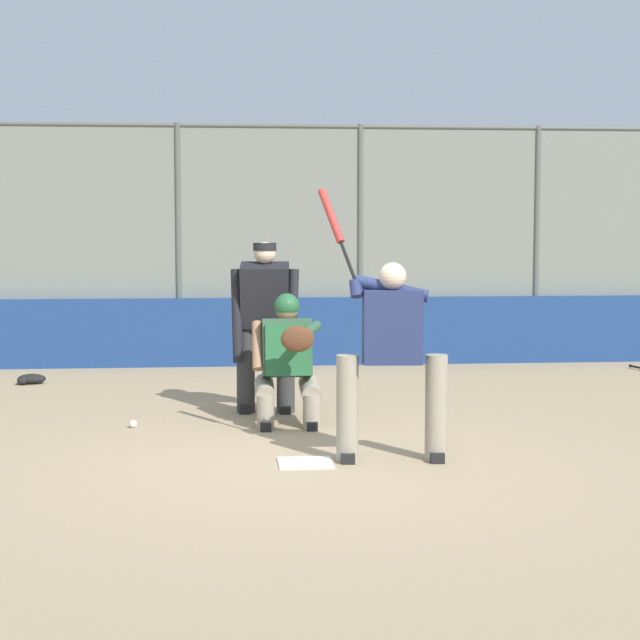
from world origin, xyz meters
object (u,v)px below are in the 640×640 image
(catcher_behind_plate, at_px, (287,358))
(umpire_home, at_px, (265,321))
(batter_at_plate, at_px, (391,353))
(baseball_loose, at_px, (133,424))
(fielding_glove_on_dirt, at_px, (31,379))

(catcher_behind_plate, relative_size, umpire_home, 0.72)
(catcher_behind_plate, bearing_deg, batter_at_plate, 115.51)
(umpire_home, distance_m, baseball_loose, 1.68)
(umpire_home, distance_m, fielding_glove_on_dirt, 3.59)
(catcher_behind_plate, distance_m, umpire_home, 0.77)
(batter_at_plate, xyz_separation_m, umpire_home, (0.91, -2.26, 0.06))
(umpire_home, xyz_separation_m, baseball_loose, (1.26, 0.67, -0.89))
(catcher_behind_plate, relative_size, fielding_glove_on_dirt, 3.73)
(baseball_loose, bearing_deg, catcher_behind_plate, 178.90)
(fielding_glove_on_dirt, distance_m, baseball_loose, 3.22)
(catcher_behind_plate, relative_size, baseball_loose, 16.80)
(batter_at_plate, xyz_separation_m, baseball_loose, (2.17, -1.59, -0.83))
(batter_at_plate, distance_m, baseball_loose, 2.81)
(fielding_glove_on_dirt, bearing_deg, baseball_loose, 116.44)
(baseball_loose, bearing_deg, fielding_glove_on_dirt, -63.56)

